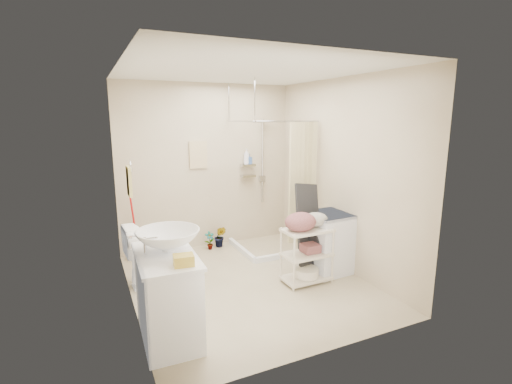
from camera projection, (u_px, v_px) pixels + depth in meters
floor at (248, 283)px, 4.74m from camera, size 3.20×3.20×0.00m
ceiling at (247, 71)px, 4.22m from camera, size 2.80×3.20×0.04m
wall_back at (207, 167)px, 5.90m from camera, size 2.80×0.04×2.60m
wall_front at (325, 213)px, 3.06m from camera, size 2.80×0.04×2.60m
wall_left at (126, 192)px, 3.91m from camera, size 0.04×3.20×2.60m
wall_right at (341, 175)px, 5.06m from camera, size 0.04×3.20×2.60m
vanity at (168, 296)px, 3.51m from camera, size 0.56×0.96×0.83m
sink at (168, 240)px, 3.50m from camera, size 0.67×0.67×0.21m
counter_basket at (184, 260)px, 3.16m from camera, size 0.18×0.15×0.09m
floor_basket at (188, 336)px, 3.46m from camera, size 0.25×0.20×0.13m
toilet at (157, 254)px, 4.66m from camera, size 0.79×0.48×0.78m
mop at (130, 218)px, 5.38m from camera, size 0.14×0.14×1.28m
potted_plant_a at (210, 241)px, 5.90m from camera, size 0.16×0.11×0.30m
potted_plant_b at (220, 237)px, 6.02m from camera, size 0.25×0.24×0.35m
hanging_towel at (198, 155)px, 5.79m from camera, size 0.28×0.03×0.42m
towel_ring at (129, 179)px, 3.70m from camera, size 0.04×0.22×0.34m
tp_holder at (133, 243)px, 4.08m from camera, size 0.08×0.12×0.14m
shower at (270, 184)px, 5.81m from camera, size 1.10×1.10×2.10m
shampoo_bottle_a at (246, 156)px, 6.07m from camera, size 0.12×0.12×0.25m
shampoo_bottle_b at (249, 159)px, 6.10m from camera, size 0.09×0.09×0.17m
washing_machine at (327, 242)px, 5.04m from camera, size 0.59×0.61×0.81m
laundry_rack at (307, 250)px, 4.69m from camera, size 0.62×0.37×0.85m
ironing_board at (308, 228)px, 4.95m from camera, size 0.36×0.13×1.25m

